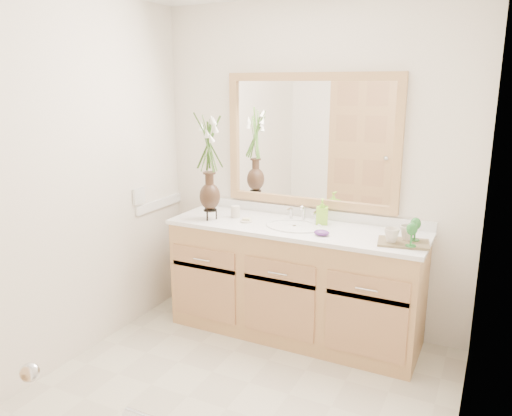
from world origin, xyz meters
The scene contains 19 objects.
floor centered at (0.00, 0.00, 0.00)m, with size 2.60×2.60×0.00m, color beige.
wall_back centered at (0.00, 1.30, 1.20)m, with size 2.40×0.02×2.40m, color white.
wall_left centered at (-1.20, 0.00, 1.20)m, with size 0.02×2.60×2.40m, color white.
wall_right centered at (1.20, 0.00, 1.20)m, with size 0.02×2.60×2.40m, color white.
vanity centered at (0.00, 1.01, 0.40)m, with size 1.80×0.55×0.80m.
counter centered at (0.00, 1.01, 0.82)m, with size 1.84×0.57×0.03m, color white.
sink centered at (0.00, 1.00, 0.78)m, with size 0.38×0.34×0.23m.
mirror centered at (0.00, 1.28, 1.41)m, with size 1.32×0.04×0.97m.
switch_plate centered at (-1.19, 0.76, 0.98)m, with size 0.02×0.12×0.12m, color white.
flower_vase centered at (-0.63, 0.90, 1.33)m, with size 0.18×0.18×0.74m.
tumbler centered at (-0.50, 1.03, 0.87)m, with size 0.07×0.07×0.09m, color beige.
soap_dish centered at (-0.36, 0.95, 0.84)m, with size 0.09×0.09×0.03m.
soap_bottle centered at (0.15, 1.15, 0.91)m, with size 0.08×0.08×0.17m, color #95E235.
purple_dish centered at (0.24, 0.88, 0.85)m, with size 0.11×0.08×0.04m, color #592879.
tray centered at (0.76, 0.94, 0.84)m, with size 0.31×0.21×0.02m, color brown.
mug_left centered at (0.70, 0.90, 0.89)m, with size 0.10×0.09×0.10m, color beige.
mug_right centered at (0.78, 0.99, 0.90)m, with size 0.10×0.09×0.10m, color beige.
goblet_front centered at (0.82, 0.86, 0.95)m, with size 0.07×0.07×0.15m.
goblet_back centered at (0.82, 1.00, 0.95)m, with size 0.07×0.07×0.15m.
Camera 1 is at (1.26, -2.16, 1.81)m, focal length 35.00 mm.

